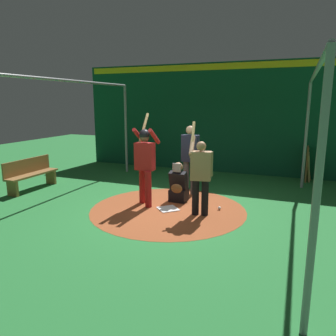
{
  "coord_description": "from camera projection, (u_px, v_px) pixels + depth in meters",
  "views": [
    {
      "loc": [
        6.4,
        2.58,
        2.39
      ],
      "look_at": [
        0.0,
        0.0,
        0.95
      ],
      "focal_mm": 34.43,
      "sensor_mm": 36.0,
      "label": 1
    }
  ],
  "objects": [
    {
      "name": "visitor",
      "position": [
        200.0,
        173.0,
        6.72
      ],
      "size": [
        0.54,
        0.55,
        1.96
      ],
      "rotation": [
        0.0,
        0.0,
        0.19
      ],
      "color": "black",
      "rests_on": "ground"
    },
    {
      "name": "home_plate",
      "position": [
        168.0,
        209.0,
        7.24
      ],
      "size": [
        0.59,
        0.59,
        0.01
      ],
      "primitive_type": "cube",
      "rotation": [
        0.0,
        0.0,
        0.79
      ],
      "color": "white",
      "rests_on": "dirt_circle"
    },
    {
      "name": "back_wall",
      "position": [
        217.0,
        118.0,
        10.87
      ],
      "size": [
        0.22,
        9.69,
        3.64
      ],
      "color": "#0F472D",
      "rests_on": "ground"
    },
    {
      "name": "cage_frame",
      "position": [
        168.0,
        115.0,
        6.82
      ],
      "size": [
        6.35,
        5.67,
        2.92
      ],
      "color": "gray",
      "rests_on": "ground"
    },
    {
      "name": "ground_plane",
      "position": [
        168.0,
        209.0,
        7.25
      ],
      "size": [
        25.69,
        25.69,
        0.0
      ],
      "primitive_type": "plane",
      "color": "#287A38"
    },
    {
      "name": "batter",
      "position": [
        145.0,
        159.0,
        7.35
      ],
      "size": [
        0.68,
        0.49,
        2.11
      ],
      "color": "maroon",
      "rests_on": "ground"
    },
    {
      "name": "bench",
      "position": [
        31.0,
        174.0,
        8.8
      ],
      "size": [
        1.62,
        0.36,
        0.85
      ],
      "color": "olive",
      "rests_on": "ground"
    },
    {
      "name": "bat_rack",
      "position": [
        307.0,
        164.0,
        9.85
      ],
      "size": [
        0.82,
        0.19,
        1.05
      ],
      "color": "olive",
      "rests_on": "ground"
    },
    {
      "name": "dirt_circle",
      "position": [
        168.0,
        209.0,
        7.25
      ],
      "size": [
        3.48,
        3.48,
        0.01
      ],
      "primitive_type": "cylinder",
      "color": "#9E4C28",
      "rests_on": "ground"
    },
    {
      "name": "umpire",
      "position": [
        190.0,
        156.0,
        8.25
      ],
      "size": [
        0.22,
        0.49,
        1.78
      ],
      "color": "#4C4C51",
      "rests_on": "ground"
    },
    {
      "name": "baseball_0",
      "position": [
        219.0,
        208.0,
        7.19
      ],
      "size": [
        0.07,
        0.07,
        0.07
      ],
      "primitive_type": "sphere",
      "color": "white",
      "rests_on": "dirt_circle"
    },
    {
      "name": "catcher",
      "position": [
        178.0,
        186.0,
        7.74
      ],
      "size": [
        0.58,
        0.4,
        0.97
      ],
      "color": "black",
      "rests_on": "ground"
    }
  ]
}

